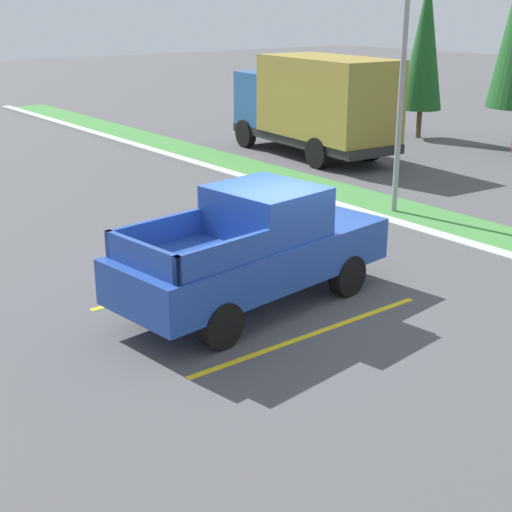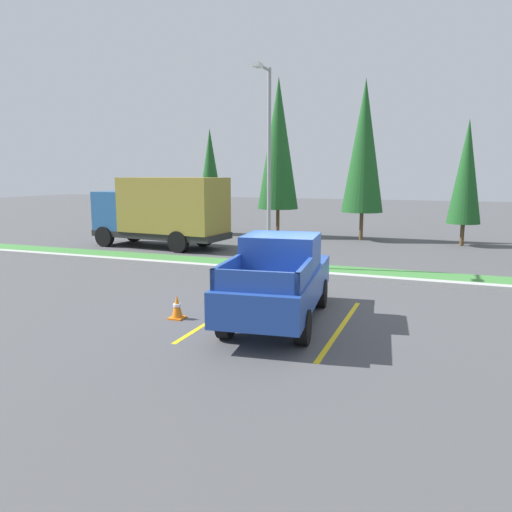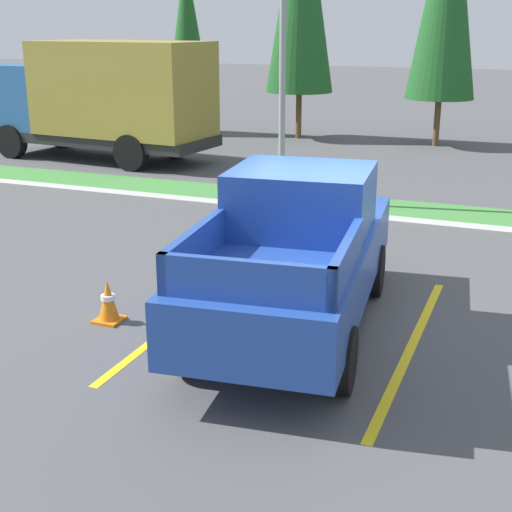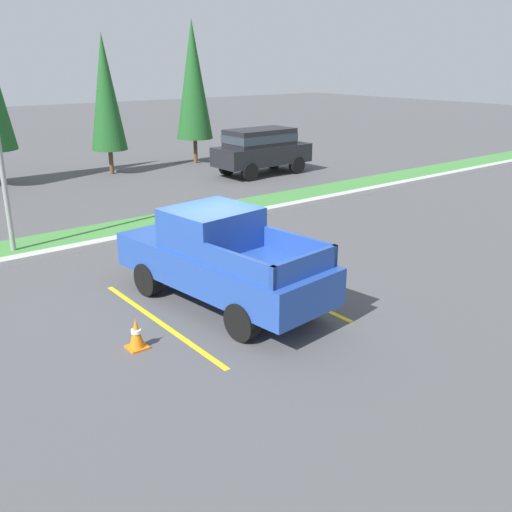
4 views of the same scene
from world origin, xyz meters
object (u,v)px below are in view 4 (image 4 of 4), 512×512
Objects in this scene: cypress_tree_right_inner at (106,93)px; cypress_tree_rightmost at (193,80)px; traffic_cone at (136,334)px; pickup_truck_main at (220,258)px; suv_distant at (261,148)px.

cypress_tree_rightmost reaches higher than cypress_tree_right_inner.
traffic_cone is (-6.96, -16.32, -3.38)m from cypress_tree_right_inner.
pickup_truck_main is 14.90m from suv_distant.
pickup_truck_main reaches higher than traffic_cone.
cypress_tree_rightmost is (9.25, 15.66, 3.07)m from pickup_truck_main.
pickup_truck_main is 1.17× the size of suv_distant.
suv_distant reaches higher than traffic_cone.
suv_distant is at bearing 43.82° from traffic_cone.
suv_distant is 17.15m from traffic_cone.
traffic_cone is (-11.66, -16.42, -3.82)m from cypress_tree_rightmost.
cypress_tree_rightmost is (-0.69, 4.57, 2.87)m from suv_distant.
suv_distant is 0.74× the size of cypress_tree_right_inner.
pickup_truck_main is 18.44m from cypress_tree_rightmost.
cypress_tree_rightmost is at bearing 54.62° from traffic_cone.
cypress_tree_right_inner is 18.06m from traffic_cone.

